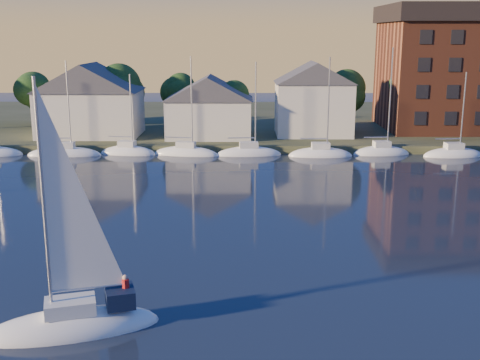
{
  "coord_description": "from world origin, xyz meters",
  "views": [
    {
      "loc": [
        -1.41,
        -22.48,
        14.28
      ],
      "look_at": [
        -1.69,
        22.0,
        3.51
      ],
      "focal_mm": 45.0,
      "sensor_mm": 36.0,
      "label": 1
    }
  ],
  "objects_px": {
    "clubhouse_centre": "(209,106)",
    "clubhouse_east": "(313,98)",
    "clubhouse_west": "(90,99)",
    "hero_sailboat": "(74,319)"
  },
  "relations": [
    {
      "from": "clubhouse_centre",
      "to": "clubhouse_east",
      "type": "height_order",
      "value": "clubhouse_east"
    },
    {
      "from": "clubhouse_centre",
      "to": "clubhouse_east",
      "type": "relative_size",
      "value": 1.1
    },
    {
      "from": "clubhouse_west",
      "to": "clubhouse_centre",
      "type": "height_order",
      "value": "clubhouse_west"
    },
    {
      "from": "hero_sailboat",
      "to": "clubhouse_west",
      "type": "bearing_deg",
      "value": -93.7
    },
    {
      "from": "clubhouse_centre",
      "to": "hero_sailboat",
      "type": "height_order",
      "value": "hero_sailboat"
    },
    {
      "from": "clubhouse_west",
      "to": "clubhouse_centre",
      "type": "distance_m",
      "value": 16.05
    },
    {
      "from": "clubhouse_east",
      "to": "hero_sailboat",
      "type": "distance_m",
      "value": 57.36
    },
    {
      "from": "clubhouse_west",
      "to": "clubhouse_centre",
      "type": "relative_size",
      "value": 1.18
    },
    {
      "from": "clubhouse_east",
      "to": "clubhouse_centre",
      "type": "bearing_deg",
      "value": -171.87
    },
    {
      "from": "clubhouse_east",
      "to": "hero_sailboat",
      "type": "bearing_deg",
      "value": -108.16
    }
  ]
}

